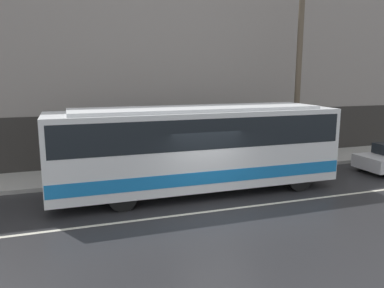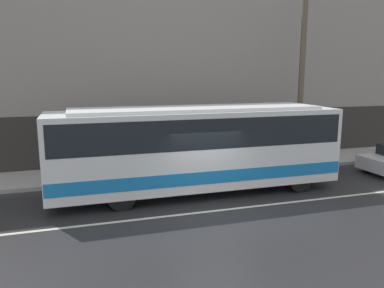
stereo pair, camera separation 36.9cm
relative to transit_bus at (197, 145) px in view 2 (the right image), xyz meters
The scene contains 7 objects.
ground_plane 2.78m from the transit_bus, 92.45° to the right, with size 60.00×60.00×0.00m, color #262628.
sidewalk 3.77m from the transit_bus, 91.54° to the left, with size 60.00×2.86×0.16m.
building_facade 5.85m from the transit_bus, 91.04° to the left, with size 60.00×0.35×10.38m.
lane_stripe 2.78m from the transit_bus, 92.45° to the right, with size 54.00×0.14×0.01m.
transit_bus is the anchor object (origin of this frame).
utility_pole_near 7.09m from the transit_bus, 23.12° to the left, with size 0.27×0.27×8.94m.
pedestrian_waiting 3.46m from the transit_bus, 121.18° to the left, with size 0.36×0.36×1.53m.
Camera 2 is at (-4.14, -10.96, 4.44)m, focal length 35.00 mm.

